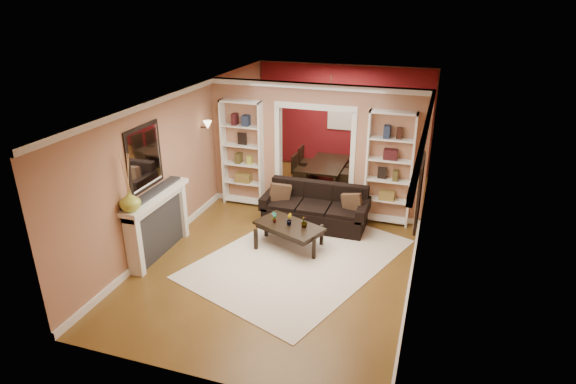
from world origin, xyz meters
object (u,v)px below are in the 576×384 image
(coffee_table, at_px, (289,236))
(bookshelf_left, at_px, (243,154))
(fireplace, at_px, (159,225))
(bookshelf_right, at_px, (389,169))
(dining_table, at_px, (328,174))
(sofa, at_px, (315,207))

(coffee_table, bearing_deg, bookshelf_left, 156.59)
(coffee_table, bearing_deg, fireplace, -133.76)
(coffee_table, relative_size, bookshelf_left, 0.53)
(bookshelf_right, bearing_deg, fireplace, -145.20)
(bookshelf_left, height_order, dining_table, bookshelf_left)
(coffee_table, bearing_deg, bookshelf_right, 68.57)
(fireplace, xyz_separation_m, dining_table, (2.04, 4.20, -0.31))
(fireplace, distance_m, dining_table, 4.68)
(sofa, xyz_separation_m, bookshelf_left, (-1.77, 0.58, 0.74))
(bookshelf_right, height_order, fireplace, bookshelf_right)
(coffee_table, bearing_deg, dining_table, 113.51)
(bookshelf_left, height_order, fireplace, bookshelf_left)
(bookshelf_left, bearing_deg, dining_table, 48.10)
(sofa, relative_size, coffee_table, 1.72)
(bookshelf_left, bearing_deg, coffee_table, -45.84)
(dining_table, bearing_deg, fireplace, 154.12)
(sofa, relative_size, bookshelf_right, 0.91)
(coffee_table, relative_size, dining_table, 0.79)
(fireplace, relative_size, dining_table, 1.10)
(fireplace, bearing_deg, coffee_table, 23.81)
(bookshelf_right, bearing_deg, dining_table, 133.87)
(fireplace, bearing_deg, bookshelf_right, 34.80)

